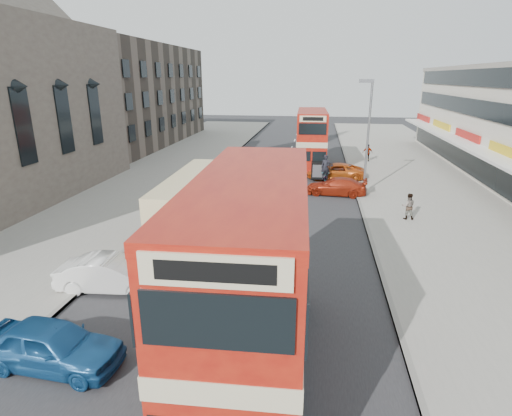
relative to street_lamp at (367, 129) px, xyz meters
The scene contains 18 objects.
ground 19.73m from the street_lamp, 109.92° to the right, with size 160.00×160.00×0.00m, color #28282B.
road_surface 8.33m from the street_lamp, 162.95° to the left, with size 12.00×90.00×0.01m, color #28282B.
pavement_right 7.50m from the street_lamp, 20.06° to the left, with size 12.00×90.00×0.15m, color gray.
pavement_left 19.22m from the street_lamp, behind, with size 12.00×90.00×0.15m, color gray.
kerb_left 13.62m from the street_lamp, behind, with size 0.20×90.00×0.16m, color gray.
kerb_right 5.13m from the street_lamp, 101.90° to the left, with size 0.20×90.00×0.16m, color gray.
brick_terrace 34.86m from the street_lamp, 144.96° to the left, with size 14.00×28.00×12.00m, color #66594C.
street_lamp is the anchor object (origin of this frame).
bus_main 20.62m from the street_lamp, 104.24° to the right, with size 3.18×10.34×5.67m.
bus_second 9.33m from the street_lamp, 116.05° to the left, with size 2.85×9.47×5.20m.
coach 13.36m from the street_lamp, 144.50° to the right, with size 2.79×9.87×2.60m.
car_left_near 23.64m from the street_lamp, 118.01° to the right, with size 1.70×4.23×1.44m, color navy.
car_left_front 20.07m from the street_lamp, 125.50° to the right, with size 1.50×4.29×1.41m, color white.
car_right_a 4.61m from the street_lamp, 166.17° to the right, with size 1.77×4.36×1.26m, color maroon.
car_right_b 6.30m from the street_lamp, 112.95° to the left, with size 2.22×4.82×1.34m, color #C75013.
pedestrian_near 7.15m from the street_lamp, 69.94° to the right, with size 0.59×0.40×1.61m, color gray.
pedestrian_far 12.65m from the street_lamp, 82.42° to the left, with size 0.99×0.41×1.70m, color gray.
cyclist 5.59m from the street_lamp, 133.44° to the left, with size 0.73×1.92×2.32m.
Camera 1 is at (3.07, -11.69, 8.27)m, focal length 28.46 mm.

